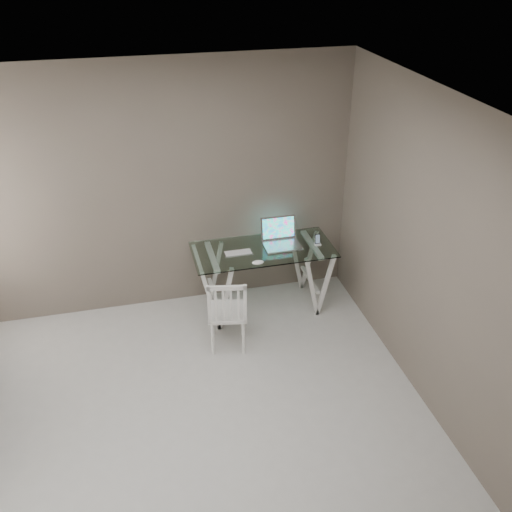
{
  "coord_description": "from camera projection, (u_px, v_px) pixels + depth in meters",
  "views": [
    {
      "loc": [
        -0.39,
        -3.26,
        3.72
      ],
      "look_at": [
        0.8,
        1.55,
        0.85
      ],
      "focal_mm": 40.0,
      "sensor_mm": 36.0,
      "label": 1
    }
  ],
  "objects": [
    {
      "name": "room",
      "position": [
        185.0,
        271.0,
        3.83
      ],
      "size": [
        4.5,
        4.52,
        2.71
      ],
      "color": "#B3B0AB",
      "rests_on": "ground"
    },
    {
      "name": "mouse",
      "position": [
        258.0,
        262.0,
        5.78
      ],
      "size": [
        0.12,
        0.07,
        0.04
      ],
      "primitive_type": "ellipsoid",
      "color": "white",
      "rests_on": "desk"
    },
    {
      "name": "phone_dock",
      "position": [
        318.0,
        242.0,
        6.13
      ],
      "size": [
        0.07,
        0.07,
        0.12
      ],
      "color": "white",
      "rests_on": "desk"
    },
    {
      "name": "chair",
      "position": [
        227.0,
        311.0,
        5.57
      ],
      "size": [
        0.44,
        0.44,
        0.83
      ],
      "rotation": [
        0.0,
        0.0,
        -0.19
      ],
      "color": "silver",
      "rests_on": "ground"
    },
    {
      "name": "desk",
      "position": [
        263.0,
        278.0,
        6.24
      ],
      "size": [
        1.5,
        0.7,
        0.75
      ],
      "color": "silver",
      "rests_on": "ground"
    },
    {
      "name": "laptop",
      "position": [
        280.0,
        238.0,
        6.14
      ],
      "size": [
        0.39,
        0.33,
        0.27
      ],
      "color": "#B7B7BB",
      "rests_on": "desk"
    },
    {
      "name": "keyboard",
      "position": [
        238.0,
        253.0,
        5.98
      ],
      "size": [
        0.3,
        0.13,
        0.01
      ],
      "primitive_type": "cube",
      "color": "silver",
      "rests_on": "desk"
    }
  ]
}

